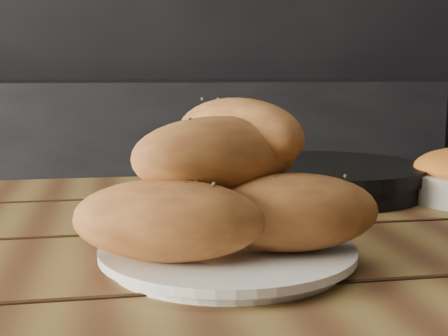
% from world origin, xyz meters
% --- Properties ---
extents(plate, '(0.25, 0.25, 0.02)m').
position_xyz_m(plate, '(0.50, 0.22, 0.76)').
color(plate, white).
rests_on(plate, table).
extents(bread_rolls, '(0.29, 0.24, 0.14)m').
position_xyz_m(bread_rolls, '(0.50, 0.22, 0.83)').
color(bread_rolls, '#BF7635').
rests_on(bread_rolls, plate).
extents(skillet, '(0.43, 0.30, 0.05)m').
position_xyz_m(skillet, '(0.71, 0.53, 0.77)').
color(skillet, black).
rests_on(skillet, table).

